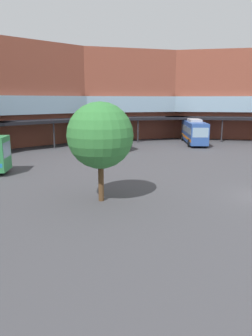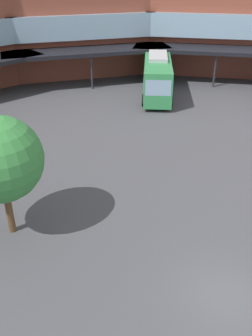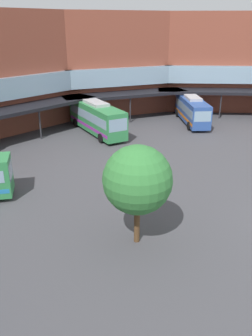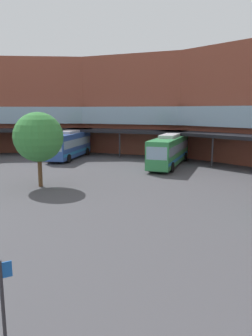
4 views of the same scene
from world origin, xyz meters
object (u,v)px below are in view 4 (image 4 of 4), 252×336
bus_4 (69,144)px  plaza_tree (38,137)px  stop_sign_post (2,296)px  bus_3 (169,150)px

bus_4 → plaza_tree: (14.30, -7.73, 2.36)m
plaza_tree → stop_sign_post: plaza_tree is taller
plaza_tree → stop_sign_post: bearing=-17.5°
stop_sign_post → bus_3: bearing=134.6°
bus_3 → plaza_tree: plaza_tree is taller
bus_4 → stop_sign_post: 35.77m
plaza_tree → stop_sign_post: (18.76, -5.91, -2.66)m
bus_3 → plaza_tree: bearing=-29.8°
bus_3 → bus_4: bearing=-93.5°
bus_4 → stop_sign_post: bearing=19.1°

